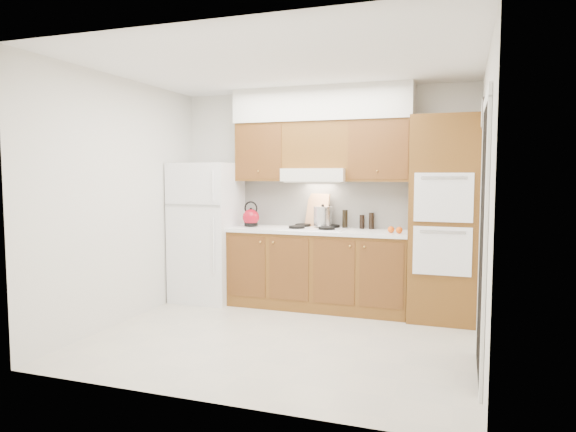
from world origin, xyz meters
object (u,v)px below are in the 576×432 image
object	(u,v)px
kettle	(251,217)
stock_pot	(323,217)
oven_cabinet	(444,219)
fridge	(207,232)

from	to	relation	value
kettle	stock_pot	world-z (taller)	stock_pot
oven_cabinet	stock_pot	world-z (taller)	oven_cabinet
fridge	stock_pot	xyz separation A→B (m)	(1.46, 0.13, 0.22)
fridge	stock_pot	bearing A→B (deg)	5.20
oven_cabinet	kettle	distance (m)	2.28
fridge	oven_cabinet	world-z (taller)	oven_cabinet
fridge	kettle	size ratio (longest dim) A/B	8.35
stock_pot	oven_cabinet	bearing A→B (deg)	-4.06
stock_pot	fridge	bearing A→B (deg)	-174.80
stock_pot	kettle	bearing A→B (deg)	-175.37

